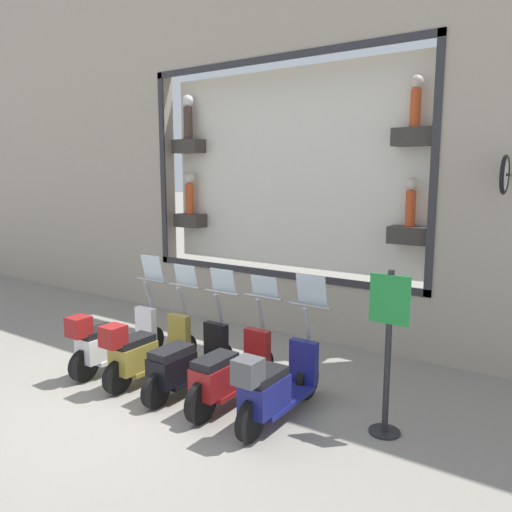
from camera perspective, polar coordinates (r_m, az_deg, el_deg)
name	(u,v)px	position (r m, az deg, el deg)	size (l,w,h in m)	color
ground_plane	(139,396)	(7.09, -13.23, -15.35)	(120.00, 120.00, 0.00)	gray
building_facade	(282,105)	(9.34, 2.97, 16.84)	(1.18, 36.00, 8.16)	#ADA08E
scooter_navy_0	(275,385)	(6.07, 2.15, -14.56)	(1.80, 0.61, 1.66)	black
scooter_red_1	(229,373)	(6.51, -3.10, -13.21)	(1.80, 0.60, 1.55)	black
scooter_black_2	(186,363)	(6.95, -7.99, -11.97)	(1.79, 0.60, 1.58)	black
scooter_olive_3	(145,350)	(7.37, -12.58, -10.47)	(1.79, 0.60, 1.56)	black
scooter_white_4	(111,340)	(7.90, -16.22, -9.25)	(1.79, 0.60, 1.65)	black
shop_sign_post	(388,346)	(5.82, 14.85, -9.94)	(0.36, 0.45, 1.90)	#232326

